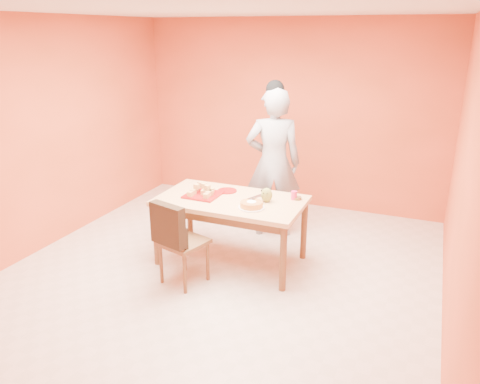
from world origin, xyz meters
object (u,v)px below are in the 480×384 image
at_px(pastry_platter, 203,195).
at_px(egg_ornament, 267,195).
at_px(red_dinner_plate, 227,191).
at_px(dining_table, 231,207).
at_px(sponge_cake, 251,204).
at_px(checker_tin, 297,198).
at_px(person, 273,163).
at_px(dining_chair, 183,241).
at_px(magenta_glass, 294,195).

height_order(pastry_platter, egg_ornament, egg_ornament).
relative_size(pastry_platter, red_dinner_plate, 1.64).
bearing_deg(pastry_platter, dining_table, 5.16).
bearing_deg(sponge_cake, dining_table, 150.61).
relative_size(red_dinner_plate, checker_tin, 2.35).
distance_m(dining_table, person, 0.98).
height_order(person, red_dinner_plate, person).
distance_m(dining_chair, person, 1.69).
bearing_deg(checker_tin, magenta_glass, -154.99).
distance_m(person, pastry_platter, 1.09).
bearing_deg(pastry_platter, checker_tin, 16.09).
bearing_deg(egg_ornament, person, 110.28).
xyz_separation_m(dining_table, magenta_glass, (0.65, 0.25, 0.14)).
bearing_deg(sponge_cake, person, 97.32).
bearing_deg(sponge_cake, red_dinner_plate, 139.40).
xyz_separation_m(dining_chair, pastry_platter, (-0.06, 0.60, 0.29)).
height_order(person, magenta_glass, person).
relative_size(dining_table, sponge_cake, 6.74).
height_order(pastry_platter, magenta_glass, magenta_glass).
distance_m(red_dinner_plate, magenta_glass, 0.79).
distance_m(dining_chair, red_dinner_plate, 0.90).
xyz_separation_m(pastry_platter, egg_ornament, (0.72, 0.09, 0.07)).
distance_m(red_dinner_plate, checker_tin, 0.82).
relative_size(magenta_glass, checker_tin, 0.99).
distance_m(dining_chair, checker_tin, 1.33).
distance_m(dining_chair, pastry_platter, 0.67).
height_order(magenta_glass, checker_tin, magenta_glass).
bearing_deg(person, dining_table, 59.19).
xyz_separation_m(magenta_glass, checker_tin, (0.03, 0.02, -0.03)).
xyz_separation_m(pastry_platter, checker_tin, (1.01, 0.29, 0.00)).
distance_m(sponge_cake, checker_tin, 0.57).
bearing_deg(dining_chair, sponge_cake, 53.97).
xyz_separation_m(dining_table, egg_ornament, (0.40, 0.06, 0.17)).
height_order(sponge_cake, magenta_glass, magenta_glass).
height_order(dining_table, pastry_platter, pastry_platter).
bearing_deg(dining_table, sponge_cake, -29.39).
relative_size(dining_table, red_dinner_plate, 7.16).
bearing_deg(red_dinner_plate, person, 66.55).
height_order(egg_ornament, magenta_glass, egg_ornament).
height_order(red_dinner_plate, sponge_cake, sponge_cake).
distance_m(red_dinner_plate, sponge_cake, 0.60).
distance_m(dining_table, checker_tin, 0.74).
bearing_deg(red_dinner_plate, checker_tin, 3.43).
xyz_separation_m(dining_chair, red_dinner_plate, (0.12, 0.85, 0.29)).
bearing_deg(dining_chair, checker_tin, 59.03).
xyz_separation_m(red_dinner_plate, sponge_cake, (0.45, -0.39, 0.03)).
bearing_deg(dining_chair, dining_table, 83.05).
bearing_deg(sponge_cake, egg_ornament, 70.84).
xyz_separation_m(dining_chair, checker_tin, (0.94, 0.89, 0.29)).
bearing_deg(dining_table, checker_tin, 20.98).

